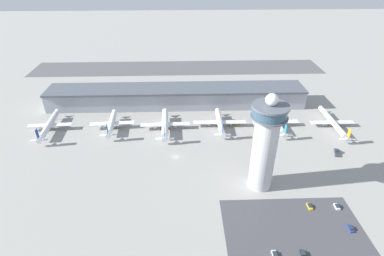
% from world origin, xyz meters
% --- Properties ---
extents(ground_plane, '(1000.00, 1000.00, 0.00)m').
position_xyz_m(ground_plane, '(0.00, 0.00, 0.00)').
color(ground_plane, gray).
extents(terminal_building, '(202.81, 25.00, 15.61)m').
position_xyz_m(terminal_building, '(0.00, 70.00, 7.90)').
color(terminal_building, '#9399A3').
rests_on(terminal_building, ground).
extents(runway_strip, '(304.22, 44.00, 0.01)m').
position_xyz_m(runway_strip, '(0.00, 158.23, 0.00)').
color(runway_strip, '#515154').
rests_on(runway_strip, ground).
extents(control_tower, '(17.65, 17.65, 54.10)m').
position_xyz_m(control_tower, '(45.52, -26.89, 26.91)').
color(control_tower, '#BCBCC1').
rests_on(control_tower, ground).
extents(parking_lot_surface, '(64.00, 40.00, 0.01)m').
position_xyz_m(parking_lot_surface, '(54.69, -57.89, 0.00)').
color(parking_lot_surface, '#424247').
rests_on(parking_lot_surface, ground).
extents(airplane_gate_alpha, '(30.23, 41.93, 12.86)m').
position_xyz_m(airplane_gate_alpha, '(-88.49, 33.80, 4.42)').
color(airplane_gate_alpha, silver).
rests_on(airplane_gate_alpha, ground).
extents(airplane_gate_bravo, '(30.99, 34.68, 13.23)m').
position_xyz_m(airplane_gate_bravo, '(-45.32, 34.54, 4.59)').
color(airplane_gate_bravo, white).
rests_on(airplane_gate_bravo, ground).
extents(airplane_gate_charlie, '(34.54, 39.93, 13.66)m').
position_xyz_m(airplane_gate_charlie, '(-7.76, 32.40, 4.26)').
color(airplane_gate_charlie, white).
rests_on(airplane_gate_charlie, ground).
extents(airplane_gate_delta, '(37.74, 35.92, 12.14)m').
position_xyz_m(airplane_gate_delta, '(31.07, 34.83, 3.84)').
color(airplane_gate_delta, white).
rests_on(airplane_gate_delta, ground).
extents(airplane_gate_echo, '(32.93, 37.42, 11.85)m').
position_xyz_m(airplane_gate_echo, '(71.24, 33.60, 3.85)').
color(airplane_gate_echo, white).
rests_on(airplane_gate_echo, ground).
extents(airplane_gate_foxtrot, '(30.80, 45.87, 11.41)m').
position_xyz_m(airplane_gate_foxtrot, '(111.60, 31.84, 3.73)').
color(airplane_gate_foxtrot, silver).
rests_on(airplane_gate_foxtrot, ground).
extents(service_truck_catering, '(4.88, 7.96, 2.51)m').
position_xyz_m(service_truck_catering, '(100.57, -0.12, 0.87)').
color(service_truck_catering, black).
rests_on(service_truck_catering, ground).
extents(service_truck_fuel, '(8.12, 2.52, 3.10)m').
position_xyz_m(service_truck_fuel, '(42.50, 38.56, 1.08)').
color(service_truck_fuel, black).
rests_on(service_truck_fuel, ground).
extents(car_white_wagon, '(2.03, 4.73, 1.39)m').
position_xyz_m(car_white_wagon, '(42.30, -70.65, 0.54)').
color(car_white_wagon, black).
rests_on(car_white_wagon, ground).
extents(car_grey_coupe, '(1.96, 4.16, 1.56)m').
position_xyz_m(car_grey_coupe, '(80.44, -44.70, 0.61)').
color(car_grey_coupe, black).
rests_on(car_grey_coupe, ground).
extents(car_navy_sedan, '(1.91, 4.11, 1.54)m').
position_xyz_m(car_navy_sedan, '(54.25, -70.64, 0.60)').
color(car_navy_sedan, black).
rests_on(car_navy_sedan, ground).
extents(car_black_suv, '(1.89, 4.47, 1.48)m').
position_xyz_m(car_black_suv, '(66.93, -44.06, 0.57)').
color(car_black_suv, black).
rests_on(car_black_suv, ground).
extents(car_maroon_suv, '(1.93, 4.32, 1.58)m').
position_xyz_m(car_maroon_suv, '(80.49, -58.17, 0.62)').
color(car_maroon_suv, black).
rests_on(car_maroon_suv, ground).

